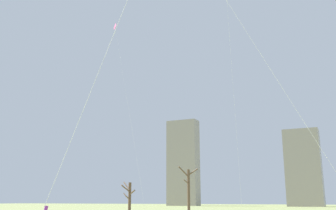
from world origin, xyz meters
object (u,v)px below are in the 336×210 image
at_px(bare_tree_rightmost, 129,197).
at_px(bare_tree_left_of_center, 189,190).
at_px(distant_kite_low_near_trees_orange, 227,8).
at_px(kite_flyer_far_back_yellow, 71,148).
at_px(distant_kite_high_overhead_pink, 117,41).
at_px(kite_flyer_midfield_center_teal, 320,156).

bearing_deg(bare_tree_rightmost, bare_tree_left_of_center, -10.68).
distance_m(distant_kite_low_near_trees_orange, bare_tree_left_of_center, 24.91).
xyz_separation_m(kite_flyer_far_back_yellow, distant_kite_low_near_trees_orange, (-1.27, 21.07, 14.51)).
relative_size(distant_kite_high_overhead_pink, bare_tree_left_of_center, 3.86).
xyz_separation_m(bare_tree_left_of_center, bare_tree_rightmost, (-9.63, 1.82, -0.76)).
xyz_separation_m(distant_kite_low_near_trees_orange, bare_tree_left_of_center, (-10.63, 17.09, -14.68)).
relative_size(kite_flyer_far_back_yellow, distant_kite_high_overhead_pink, 0.95).
xyz_separation_m(kite_flyer_midfield_center_teal, bare_tree_left_of_center, (-17.72, 30.15, -0.45)).
xyz_separation_m(kite_flyer_midfield_center_teal, bare_tree_rightmost, (-27.35, 31.96, -1.22)).
xyz_separation_m(kite_flyer_midfield_center_teal, distant_kite_low_near_trees_orange, (-7.09, 13.05, 14.22)).
height_order(kite_flyer_far_back_yellow, distant_kite_low_near_trees_orange, kite_flyer_far_back_yellow).
distance_m(distant_kite_low_near_trees_orange, distant_kite_high_overhead_pink, 19.13).
bearing_deg(kite_flyer_far_back_yellow, bare_tree_rightmost, 118.31).
relative_size(kite_flyer_midfield_center_teal, bare_tree_left_of_center, 2.80).
bearing_deg(distant_kite_low_near_trees_orange, bare_tree_rightmost, 136.98).
height_order(kite_flyer_midfield_center_teal, distant_kite_low_near_trees_orange, distant_kite_low_near_trees_orange).
distance_m(kite_flyer_midfield_center_teal, bare_tree_left_of_center, 34.97).
bearing_deg(bare_tree_left_of_center, kite_flyer_midfield_center_teal, -59.55).
relative_size(kite_flyer_midfield_center_teal, distant_kite_high_overhead_pink, 0.73).
height_order(distant_kite_high_overhead_pink, bare_tree_rightmost, distant_kite_high_overhead_pink).
xyz_separation_m(kite_flyer_midfield_center_teal, kite_flyer_far_back_yellow, (-5.82, -8.02, -0.29)).
distance_m(kite_flyer_midfield_center_teal, bare_tree_rightmost, 42.09).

